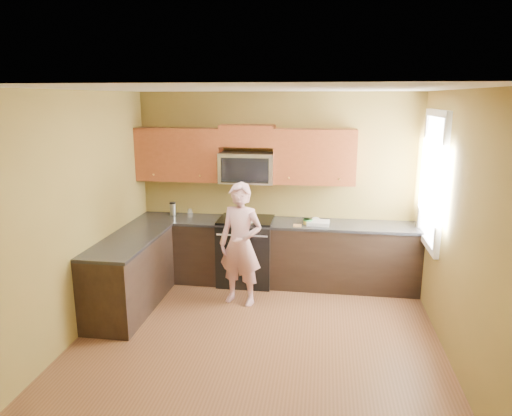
% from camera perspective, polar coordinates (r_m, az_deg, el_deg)
% --- Properties ---
extents(floor, '(4.00, 4.00, 0.00)m').
position_cam_1_polar(floor, '(5.32, 0.10, -16.07)').
color(floor, brown).
rests_on(floor, ground).
extents(ceiling, '(4.00, 4.00, 0.00)m').
position_cam_1_polar(ceiling, '(4.63, 0.11, 14.42)').
color(ceiling, white).
rests_on(ceiling, ground).
extents(wall_back, '(4.00, 0.00, 4.00)m').
position_cam_1_polar(wall_back, '(6.74, 2.55, 2.55)').
color(wall_back, brown).
rests_on(wall_back, ground).
extents(wall_front, '(4.00, 0.00, 4.00)m').
position_cam_1_polar(wall_front, '(2.95, -5.61, -12.11)').
color(wall_front, brown).
rests_on(wall_front, ground).
extents(wall_left, '(0.00, 4.00, 4.00)m').
position_cam_1_polar(wall_left, '(5.45, -21.19, -0.97)').
color(wall_left, brown).
rests_on(wall_left, ground).
extents(wall_right, '(0.00, 4.00, 4.00)m').
position_cam_1_polar(wall_right, '(4.94, 23.76, -2.64)').
color(wall_right, brown).
rests_on(wall_right, ground).
extents(cabinet_back_run, '(4.00, 0.60, 0.88)m').
position_cam_1_polar(cabinet_back_run, '(6.68, 2.21, -5.62)').
color(cabinet_back_run, black).
rests_on(cabinet_back_run, floor).
extents(cabinet_left_run, '(0.60, 1.60, 0.88)m').
position_cam_1_polar(cabinet_left_run, '(6.10, -15.22, -8.01)').
color(cabinet_left_run, black).
rests_on(cabinet_left_run, floor).
extents(countertop_back, '(4.00, 0.62, 0.04)m').
position_cam_1_polar(countertop_back, '(6.54, 2.23, -1.83)').
color(countertop_back, black).
rests_on(countertop_back, cabinet_back_run).
extents(countertop_left, '(0.62, 1.60, 0.04)m').
position_cam_1_polar(countertop_left, '(5.95, -15.41, -3.88)').
color(countertop_left, black).
rests_on(countertop_left, cabinet_left_run).
extents(stove, '(0.76, 0.65, 0.95)m').
position_cam_1_polar(stove, '(6.70, -1.23, -5.24)').
color(stove, black).
rests_on(stove, floor).
extents(microwave, '(0.76, 0.40, 0.42)m').
position_cam_1_polar(microwave, '(6.57, -1.09, 3.18)').
color(microwave, silver).
rests_on(microwave, wall_back).
extents(upper_cab_left, '(1.22, 0.33, 0.75)m').
position_cam_1_polar(upper_cab_left, '(6.84, -9.27, 3.41)').
color(upper_cab_left, brown).
rests_on(upper_cab_left, wall_back).
extents(upper_cab_right, '(1.12, 0.33, 0.75)m').
position_cam_1_polar(upper_cab_right, '(6.52, 7.14, 3.00)').
color(upper_cab_right, brown).
rests_on(upper_cab_right, wall_back).
extents(upper_cab_over_mw, '(0.76, 0.33, 0.30)m').
position_cam_1_polar(upper_cab_over_mw, '(6.53, -1.07, 8.86)').
color(upper_cab_over_mw, brown).
rests_on(upper_cab_over_mw, wall_back).
extents(window, '(0.06, 1.06, 1.66)m').
position_cam_1_polar(window, '(6.01, 20.92, 3.25)').
color(window, white).
rests_on(window, wall_right).
extents(woman, '(0.66, 0.51, 1.59)m').
position_cam_1_polar(woman, '(5.94, -1.89, -4.48)').
color(woman, '#D76B7E').
rests_on(woman, floor).
extents(frying_pan, '(0.34, 0.50, 0.06)m').
position_cam_1_polar(frying_pan, '(6.36, -2.09, -1.81)').
color(frying_pan, black).
rests_on(frying_pan, stove).
extents(butter_tub, '(0.15, 0.15, 0.09)m').
position_cam_1_polar(butter_tub, '(6.43, 6.37, -1.97)').
color(butter_tub, gold).
rests_on(butter_tub, countertop_back).
extents(toast_slice, '(0.11, 0.11, 0.01)m').
position_cam_1_polar(toast_slice, '(6.32, 5.11, -2.17)').
color(toast_slice, '#B27F47').
rests_on(toast_slice, countertop_back).
extents(napkin_a, '(0.11, 0.12, 0.06)m').
position_cam_1_polar(napkin_a, '(6.37, -0.84, -1.76)').
color(napkin_a, silver).
rests_on(napkin_a, countertop_back).
extents(napkin_b, '(0.13, 0.14, 0.07)m').
position_cam_1_polar(napkin_b, '(6.56, 7.35, -1.41)').
color(napkin_b, silver).
rests_on(napkin_b, countertop_back).
extents(dish_towel, '(0.31, 0.26, 0.05)m').
position_cam_1_polar(dish_towel, '(6.42, 7.65, -1.82)').
color(dish_towel, silver).
rests_on(dish_towel, countertop_back).
extents(travel_mug, '(0.11, 0.11, 0.19)m').
position_cam_1_polar(travel_mug, '(7.00, -10.15, -0.84)').
color(travel_mug, silver).
rests_on(travel_mug, countertop_back).
extents(glass_b, '(0.08, 0.08, 0.12)m').
position_cam_1_polar(glass_b, '(6.81, -8.11, -0.64)').
color(glass_b, silver).
rests_on(glass_b, countertop_back).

